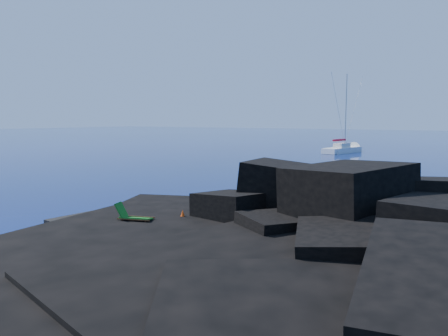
{
  "coord_description": "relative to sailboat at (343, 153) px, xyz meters",
  "views": [
    {
      "loc": [
        19.32,
        -15.02,
        5.41
      ],
      "look_at": [
        2.9,
        10.02,
        2.0
      ],
      "focal_mm": 35.0,
      "sensor_mm": 36.0,
      "label": 1
    }
  ],
  "objects": [
    {
      "name": "surf_foam",
      "position": [
        7.71,
        -48.09,
        0.0
      ],
      "size": [
        10.0,
        8.0,
        0.06
      ],
      "primitive_type": null,
      "color": "white",
      "rests_on": "ground"
    },
    {
      "name": "sunbather",
      "position": [
        7.47,
        -51.84,
        0.52
      ],
      "size": [
        1.58,
        1.26,
        0.22
      ],
      "primitive_type": null,
      "rotation": [
        0.0,
        0.0,
        0.6
      ],
      "color": "tan",
      "rests_on": "towel"
    },
    {
      "name": "deck_chair",
      "position": [
        7.45,
        -53.47,
        0.94
      ],
      "size": [
        1.87,
        1.27,
        1.18
      ],
      "primitive_type": null,
      "rotation": [
        0.0,
        0.0,
        0.33
      ],
      "color": "#176A1C",
      "rests_on": "beach"
    },
    {
      "name": "towel",
      "position": [
        7.47,
        -51.84,
        0.38
      ],
      "size": [
        2.34,
        2.05,
        0.06
      ],
      "primitive_type": "cube",
      "rotation": [
        0.0,
        0.0,
        0.6
      ],
      "color": "white",
      "rests_on": "beach"
    },
    {
      "name": "sailboat",
      "position": [
        0.0,
        0.0,
        0.0
      ],
      "size": [
        4.61,
        12.11,
        12.42
      ],
      "primitive_type": null,
      "rotation": [
        0.0,
        0.0,
        -0.18
      ],
      "color": "white",
      "rests_on": "ground"
    },
    {
      "name": "beach",
      "position": [
        7.21,
        -52.59,
        0.0
      ],
      "size": [
        9.08,
        6.86,
        0.7
      ],
      "primitive_type": "cube",
      "rotation": [
        0.0,
        0.0,
        -0.1
      ],
      "color": "black",
      "rests_on": "ground"
    },
    {
      "name": "headland",
      "position": [
        15.71,
        -50.09,
        0.0
      ],
      "size": [
        24.0,
        24.0,
        3.6
      ],
      "primitive_type": null,
      "color": "black",
      "rests_on": "ground"
    },
    {
      "name": "ground",
      "position": [
        2.71,
        -53.09,
        0.0
      ],
      "size": [
        400.0,
        400.0,
        0.0
      ],
      "primitive_type": "plane",
      "color": "black",
      "rests_on": "ground"
    },
    {
      "name": "marker_cone",
      "position": [
        8.81,
        -51.66,
        0.65
      ],
      "size": [
        0.51,
        0.51,
        0.59
      ],
      "primitive_type": "cone",
      "rotation": [
        0.0,
        0.0,
        0.41
      ],
      "color": "#FF4B0D",
      "rests_on": "beach"
    }
  ]
}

